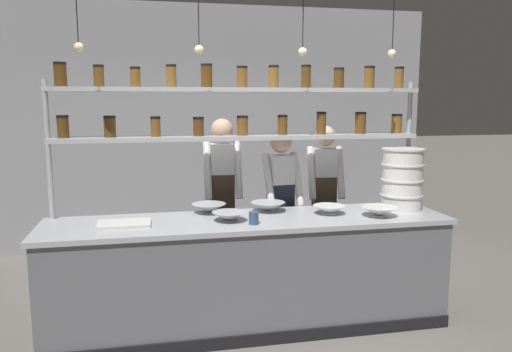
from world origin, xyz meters
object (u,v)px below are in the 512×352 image
(spice_shelf_unit, at_px, (242,116))
(prep_bowl_far_left, at_px, (229,217))
(prep_bowl_center_back, at_px, (209,208))
(prep_bowl_near_left, at_px, (379,212))
(container_stack, at_px, (402,179))
(prep_bowl_center_front, at_px, (329,210))
(chef_left, at_px, (223,193))
(serving_cup_front, at_px, (254,218))
(prep_bowl_near_right, at_px, (268,207))
(cutting_board, at_px, (124,224))
(chef_right, at_px, (324,195))
(chef_center, at_px, (281,204))

(spice_shelf_unit, relative_size, prep_bowl_far_left, 11.57)
(prep_bowl_center_back, bearing_deg, prep_bowl_near_left, -16.95)
(container_stack, distance_m, prep_bowl_center_front, 0.73)
(chef_left, height_order, container_stack, chef_left)
(prep_bowl_center_back, height_order, serving_cup_front, serving_cup_front)
(chef_left, relative_size, prep_bowl_center_front, 6.34)
(spice_shelf_unit, relative_size, prep_bowl_near_right, 10.65)
(container_stack, xyz_separation_m, prep_bowl_center_front, (-0.69, -0.05, -0.23))
(container_stack, distance_m, prep_bowl_near_right, 1.21)
(prep_bowl_far_left, bearing_deg, cutting_board, 177.43)
(chef_left, height_order, chef_right, chef_left)
(chef_right, height_order, prep_bowl_center_front, chef_right)
(prep_bowl_near_left, relative_size, prep_bowl_center_back, 1.01)
(chef_left, height_order, prep_bowl_center_back, chef_left)
(serving_cup_front, bearing_deg, prep_bowl_center_front, 17.09)
(chef_left, bearing_deg, prep_bowl_far_left, -92.05)
(prep_bowl_near_right, bearing_deg, serving_cup_front, -117.09)
(container_stack, height_order, cutting_board, container_stack)
(chef_left, bearing_deg, chef_center, -18.78)
(prep_bowl_center_back, distance_m, prep_bowl_far_left, 0.35)
(prep_bowl_near_right, bearing_deg, prep_bowl_center_back, 174.83)
(prep_bowl_near_left, xyz_separation_m, prep_bowl_center_back, (-1.37, 0.42, -0.00))
(container_stack, relative_size, prep_bowl_far_left, 1.96)
(chef_center, xyz_separation_m, container_stack, (0.97, -0.51, 0.28))
(chef_left, relative_size, chef_center, 1.07)
(chef_left, bearing_deg, prep_bowl_center_back, -107.77)
(prep_bowl_center_front, relative_size, prep_bowl_far_left, 0.98)
(spice_shelf_unit, distance_m, chef_right, 1.30)
(chef_center, xyz_separation_m, cutting_board, (-1.41, -0.60, 0.02))
(spice_shelf_unit, xyz_separation_m, container_stack, (1.38, -0.25, -0.55))
(chef_left, distance_m, prep_bowl_center_back, 0.55)
(chef_center, bearing_deg, prep_bowl_center_back, -164.69)
(chef_left, xyz_separation_m, container_stack, (1.49, -0.71, 0.20))
(cutting_board, relative_size, prep_bowl_near_left, 1.35)
(chef_center, xyz_separation_m, serving_cup_front, (-0.42, -0.77, 0.06))
(chef_center, distance_m, prep_bowl_center_front, 0.63)
(spice_shelf_unit, bearing_deg, prep_bowl_center_front, -23.66)
(chef_right, bearing_deg, prep_bowl_far_left, -136.14)
(prep_bowl_near_left, bearing_deg, prep_bowl_center_front, 155.97)
(chef_left, height_order, prep_bowl_far_left, chef_left)
(prep_bowl_near_left, bearing_deg, chef_center, 132.03)
(prep_bowl_near_left, bearing_deg, chef_right, 99.37)
(prep_bowl_near_right, bearing_deg, container_stack, -7.33)
(prep_bowl_far_left, distance_m, serving_cup_front, 0.22)
(prep_bowl_center_back, bearing_deg, serving_cup_front, -57.51)
(chef_center, height_order, chef_right, chef_right)
(cutting_board, distance_m, prep_bowl_near_left, 2.07)
(prep_bowl_far_left, bearing_deg, chef_left, 85.33)
(chef_center, xyz_separation_m, prep_bowl_near_right, (-0.21, -0.36, 0.05))
(prep_bowl_far_left, bearing_deg, serving_cup_front, -38.75)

